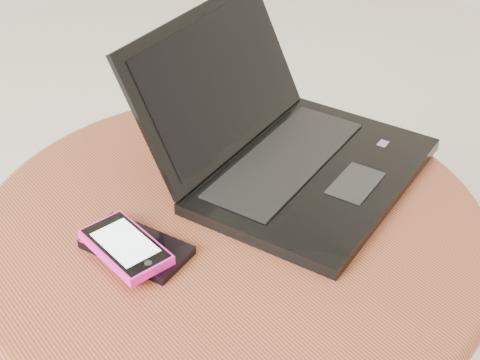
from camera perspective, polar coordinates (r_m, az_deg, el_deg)
table at (r=0.97m, az=-0.62°, el=-8.16°), size 0.65×0.65×0.52m
laptop at (r=0.97m, az=3.67°, el=2.64°), size 0.41×0.41×0.20m
phone_black at (r=0.86m, az=-8.24°, el=-5.28°), size 0.11×0.14×0.01m
phone_pink at (r=0.84m, az=-9.08°, el=-5.25°), size 0.07×0.12×0.01m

